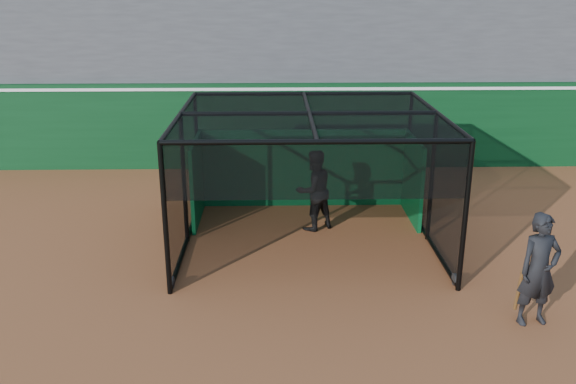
{
  "coord_description": "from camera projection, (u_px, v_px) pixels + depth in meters",
  "views": [
    {
      "loc": [
        0.34,
        -9.03,
        5.17
      ],
      "look_at": [
        0.6,
        2.0,
        1.4
      ],
      "focal_mm": 38.0,
      "sensor_mm": 36.0,
      "label": 1
    }
  ],
  "objects": [
    {
      "name": "ground",
      "position": [
        255.0,
        310.0,
        10.2
      ],
      "size": [
        120.0,
        120.0,
        0.0
      ],
      "primitive_type": "plane",
      "color": "brown",
      "rests_on": "ground"
    },
    {
      "name": "outfield_wall",
      "position": [
        262.0,
        124.0,
        17.83
      ],
      "size": [
        50.0,
        0.5,
        2.5
      ],
      "color": "#0A3817",
      "rests_on": "ground"
    },
    {
      "name": "grandstand",
      "position": [
        263.0,
        6.0,
        20.37
      ],
      "size": [
        50.0,
        7.85,
        8.95
      ],
      "color": "#4C4C4F",
      "rests_on": "ground"
    },
    {
      "name": "batting_cage",
      "position": [
        308.0,
        179.0,
        12.56
      ],
      "size": [
        5.21,
        4.7,
        2.74
      ],
      "color": "black",
      "rests_on": "ground"
    },
    {
      "name": "batter",
      "position": [
        314.0,
        190.0,
        13.31
      ],
      "size": [
        1.1,
        1.02,
        1.8
      ],
      "primitive_type": "imported",
      "rotation": [
        0.0,
        0.0,
        3.66
      ],
      "color": "black",
      "rests_on": "ground"
    },
    {
      "name": "on_deck_player",
      "position": [
        539.0,
        270.0,
        9.53
      ],
      "size": [
        0.75,
        0.56,
        1.86
      ],
      "color": "black",
      "rests_on": "ground"
    }
  ]
}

